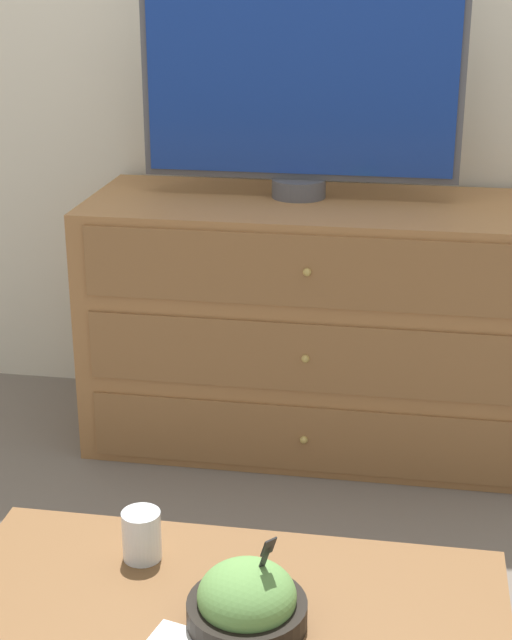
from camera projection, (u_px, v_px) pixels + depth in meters
ground_plane at (308, 395)px, 3.54m from camera, size 12.00×12.00×0.00m
wall_back at (316, 20)px, 3.11m from camera, size 12.00×0.05×2.60m
dresser at (316, 324)px, 3.10m from camera, size 1.42×0.58×0.79m
tv at (301, 77)px, 2.90m from camera, size 0.96×0.17×0.70m
takeout_bowl at (247, 602)px, 1.63m from camera, size 0.20×0.20×0.17m
drink_cup at (142, 538)px, 1.82m from camera, size 0.07×0.07×0.10m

